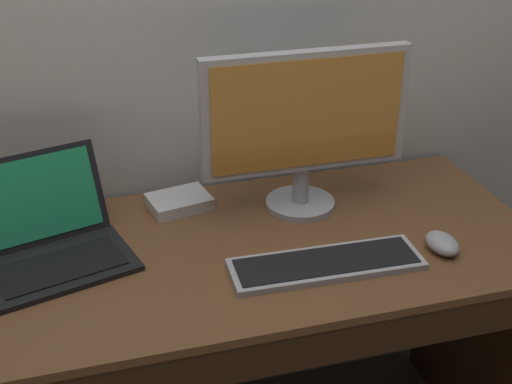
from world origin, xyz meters
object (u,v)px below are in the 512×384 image
external_drive_box (179,202)px  computer_mouse (442,243)px  external_monitor (305,122)px  laptop_black (51,243)px  wired_keyboard (326,264)px

external_drive_box → computer_mouse: bearing=-34.1°
computer_mouse → external_drive_box: 0.67m
external_monitor → external_drive_box: (-0.31, 0.10, -0.23)m
laptop_black → external_monitor: size_ratio=0.74×
external_monitor → laptop_black: bearing=-173.8°
laptop_black → computer_mouse: bearing=-13.4°
laptop_black → computer_mouse: laptop_black is taller
wired_keyboard → external_drive_box: bearing=126.5°
laptop_black → external_monitor: bearing=6.2°
computer_mouse → external_monitor: bearing=128.0°
laptop_black → wired_keyboard: 0.63m
laptop_black → computer_mouse: (0.88, -0.21, -0.02)m
laptop_black → external_monitor: 0.66m
laptop_black → external_drive_box: size_ratio=2.52×
laptop_black → computer_mouse: size_ratio=3.88×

